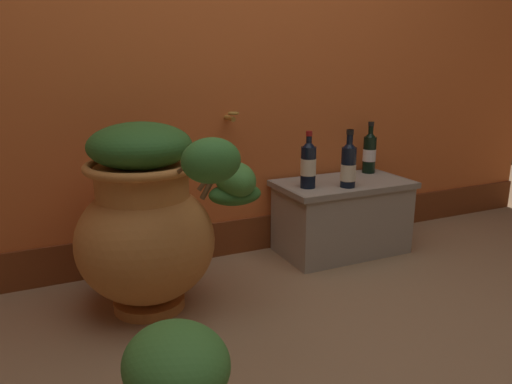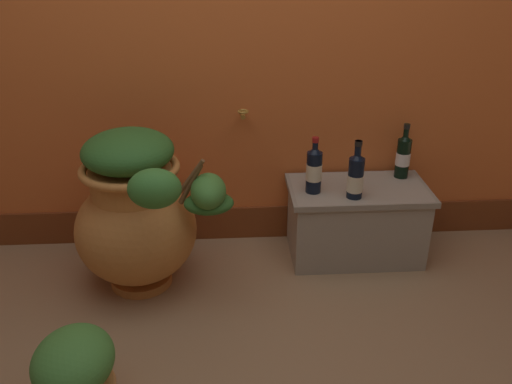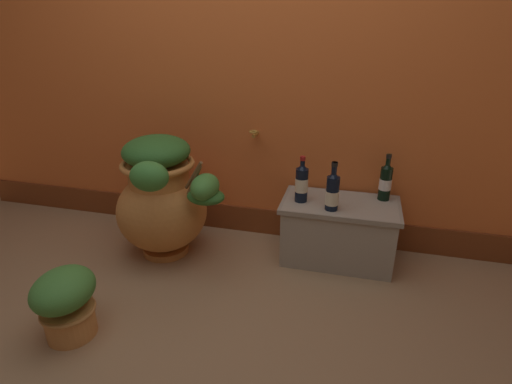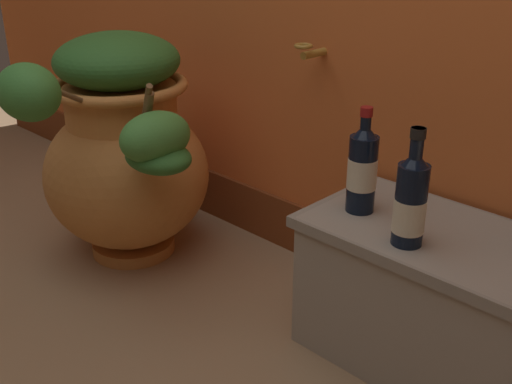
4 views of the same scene
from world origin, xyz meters
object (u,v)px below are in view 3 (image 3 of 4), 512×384
terracotta_urn (162,199)px  wine_bottle_left (386,181)px  wine_bottle_middle (333,191)px  potted_shrub (66,301)px  wine_bottle_right (302,182)px

terracotta_urn → wine_bottle_left: 1.38m
wine_bottle_left → wine_bottle_middle: (-0.30, -0.23, -0.01)m
terracotta_urn → wine_bottle_middle: bearing=5.4°
potted_shrub → wine_bottle_right: bearing=45.4°
terracotta_urn → potted_shrub: (-0.12, -0.81, -0.19)m
potted_shrub → wine_bottle_middle: bearing=38.1°
terracotta_urn → wine_bottle_left: (1.34, 0.32, 0.13)m
wine_bottle_left → wine_bottle_right: wine_bottle_left is taller
wine_bottle_right → potted_shrub: bearing=-134.6°
wine_bottle_middle → terracotta_urn: bearing=-174.6°
wine_bottle_left → wine_bottle_right: bearing=-162.9°
wine_bottle_middle → potted_shrub: 1.50m
wine_bottle_right → potted_shrub: size_ratio=0.80×
terracotta_urn → wine_bottle_middle: size_ratio=2.69×
wine_bottle_right → wine_bottle_left: bearing=17.1°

